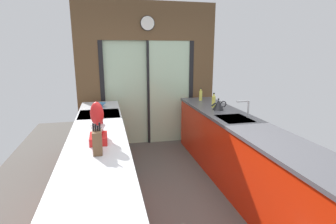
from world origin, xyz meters
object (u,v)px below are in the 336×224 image
object	(u,v)px
oven_range	(101,144)
soap_bottle_near	(214,101)
mixing_bowl	(101,105)
kettle	(218,105)
knife_block	(97,142)
soap_bottle_far	(201,95)
stand_mixer	(98,127)

from	to	relation	value
oven_range	soap_bottle_near	world-z (taller)	soap_bottle_near
mixing_bowl	kettle	distance (m)	1.88
soap_bottle_near	mixing_bowl	bearing A→B (deg)	166.77
knife_block	soap_bottle_far	world-z (taller)	knife_block
mixing_bowl	knife_block	bearing A→B (deg)	-90.00
oven_range	knife_block	bearing A→B (deg)	-89.32
stand_mixer	kettle	xyz separation A→B (m)	(1.78, 1.09, -0.08)
mixing_bowl	kettle	xyz separation A→B (m)	(1.78, -0.61, 0.04)
knife_block	mixing_bowl	bearing A→B (deg)	90.00
mixing_bowl	oven_range	bearing A→B (deg)	-92.37
kettle	soap_bottle_far	distance (m)	0.79
mixing_bowl	stand_mixer	xyz separation A→B (m)	(0.00, -1.70, 0.12)
knife_block	soap_bottle_far	size ratio (longest dim) A/B	1.25
mixing_bowl	knife_block	size ratio (longest dim) A/B	0.59
mixing_bowl	kettle	bearing A→B (deg)	-18.79
stand_mixer	kettle	size ratio (longest dim) A/B	1.66
oven_range	stand_mixer	size ratio (longest dim) A/B	2.19
oven_range	mixing_bowl	xyz separation A→B (m)	(0.02, 0.45, 0.50)
stand_mixer	soap_bottle_near	distance (m)	2.19
soap_bottle_far	oven_range	bearing A→B (deg)	-160.69
oven_range	mixing_bowl	distance (m)	0.67
stand_mixer	soap_bottle_near	xyz separation A→B (m)	(1.78, 1.28, -0.06)
kettle	soap_bottle_near	xyz separation A→B (m)	(-0.00, 0.19, 0.02)
knife_block	kettle	size ratio (longest dim) A/B	1.14
soap_bottle_near	soap_bottle_far	world-z (taller)	soap_bottle_near
oven_range	mixing_bowl	bearing A→B (deg)	87.63
kettle	soap_bottle_near	size ratio (longest dim) A/B	1.08
oven_range	kettle	xyz separation A→B (m)	(1.80, -0.16, 0.54)
oven_range	knife_block	size ratio (longest dim) A/B	3.19
oven_range	soap_bottle_far	xyz separation A→B (m)	(1.80, 0.63, 0.56)
mixing_bowl	soap_bottle_far	xyz separation A→B (m)	(1.78, 0.18, 0.06)
mixing_bowl	knife_block	xyz separation A→B (m)	(-0.00, -2.00, 0.07)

